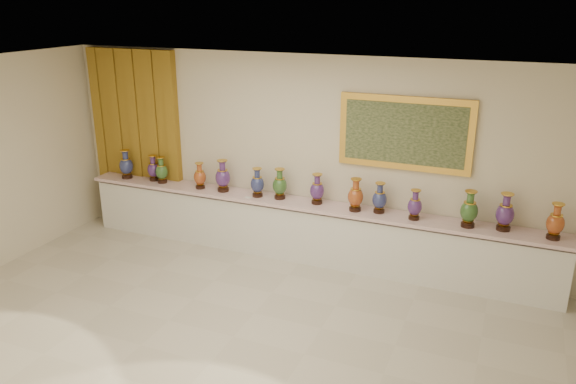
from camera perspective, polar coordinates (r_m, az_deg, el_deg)
name	(u,v)px	position (r m, az deg, el deg)	size (l,w,h in m)	color
ground	(233,337)	(6.77, -5.57, -14.41)	(8.00, 8.00, 0.00)	beige
room	(173,139)	(9.21, -11.59, 5.26)	(8.00, 8.00, 8.00)	beige
counter	(304,231)	(8.38, 1.63, -4.00)	(7.28, 0.48, 0.90)	white
vase_0	(126,166)	(9.62, -16.11, 2.60)	(0.23, 0.23, 0.48)	black
vase_1	(153,169)	(9.39, -13.51, 2.26)	(0.22, 0.22, 0.42)	black
vase_2	(162,171)	(9.24, -12.72, 2.07)	(0.25, 0.25, 0.43)	black
vase_3	(200,177)	(8.85, -8.94, 1.53)	(0.21, 0.21, 0.41)	black
vase_4	(223,177)	(8.66, -6.64, 1.49)	(0.28, 0.28, 0.50)	black
vase_5	(257,184)	(8.39, -3.13, 0.83)	(0.21, 0.21, 0.44)	black
vase_6	(280,185)	(8.29, -0.84, 0.69)	(0.27, 0.27, 0.46)	black
vase_7	(317,190)	(8.10, 2.97, 0.17)	(0.22, 0.22, 0.45)	black
vase_8	(356,196)	(7.87, 6.88, -0.44)	(0.22, 0.22, 0.47)	black
vase_9	(380,199)	(7.85, 9.28, -0.73)	(0.25, 0.25, 0.43)	black
vase_10	(415,206)	(7.71, 12.76, -1.41)	(0.19, 0.19, 0.42)	black
vase_11	(469,211)	(7.63, 17.92, -1.82)	(0.24, 0.24, 0.49)	black
vase_12	(505,214)	(7.68, 21.18, -2.07)	(0.27, 0.27, 0.50)	black
vase_13	(555,223)	(7.65, 25.52, -2.87)	(0.24, 0.24, 0.47)	black
label_card	(248,197)	(8.41, -4.05, -0.55)	(0.10, 0.06, 0.00)	white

